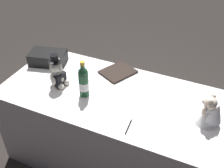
# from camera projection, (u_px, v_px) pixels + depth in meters

# --- Properties ---
(ground_plane) EXTENTS (12.00, 12.00, 0.00)m
(ground_plane) POSITION_uv_depth(u_px,v_px,m) (112.00, 156.00, 2.73)
(ground_plane) COLOR #2D2826
(reception_table) EXTENTS (1.82, 0.86, 0.79)m
(reception_table) POSITION_uv_depth(u_px,v_px,m) (112.00, 128.00, 2.49)
(reception_table) COLOR white
(reception_table) RESTS_ON ground_plane
(teddy_bear_groom) EXTENTS (0.15, 0.16, 0.29)m
(teddy_bear_groom) POSITION_uv_depth(u_px,v_px,m) (57.00, 74.00, 2.28)
(teddy_bear_groom) COLOR silver
(teddy_bear_groom) RESTS_ON reception_table
(teddy_bear_bride) EXTENTS (0.21, 0.16, 0.24)m
(teddy_bear_bride) POSITION_uv_depth(u_px,v_px,m) (210.00, 112.00, 1.93)
(teddy_bear_bride) COLOR white
(teddy_bear_bride) RESTS_ON reception_table
(champagne_bottle) EXTENTS (0.08, 0.08, 0.32)m
(champagne_bottle) POSITION_uv_depth(u_px,v_px,m) (84.00, 81.00, 2.16)
(champagne_bottle) COLOR #1B4A2A
(champagne_bottle) RESTS_ON reception_table
(signing_pen) EXTENTS (0.02, 0.15, 0.01)m
(signing_pen) POSITION_uv_depth(u_px,v_px,m) (129.00, 126.00, 1.96)
(signing_pen) COLOR black
(signing_pen) RESTS_ON reception_table
(gift_case_black) EXTENTS (0.37, 0.28, 0.12)m
(gift_case_black) POSITION_uv_depth(u_px,v_px,m) (48.00, 58.00, 2.59)
(gift_case_black) COLOR black
(gift_case_black) RESTS_ON reception_table
(guestbook) EXTENTS (0.33, 0.36, 0.02)m
(guestbook) POSITION_uv_depth(u_px,v_px,m) (118.00, 72.00, 2.49)
(guestbook) COLOR black
(guestbook) RESTS_ON reception_table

